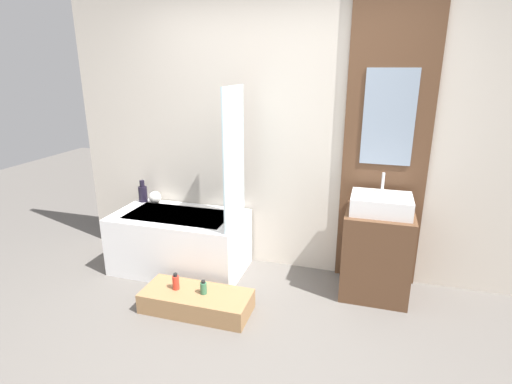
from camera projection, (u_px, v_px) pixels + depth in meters
ground_plane at (224, 371)px, 2.60m from camera, size 12.00×12.00×0.00m
wall_tiled_back at (282, 135)px, 3.65m from camera, size 4.20×0.06×2.60m
wall_wood_accent at (387, 139)px, 3.36m from camera, size 0.71×0.04×2.60m
bathtub at (180, 242)px, 3.85m from camera, size 1.24×0.68×0.56m
glass_shower_screen at (234, 158)px, 3.36m from camera, size 0.01×0.50×1.19m
wooden_step_bench at (197, 301)px, 3.23m from camera, size 0.88×0.37×0.16m
vanity_cabinet at (376, 254)px, 3.40m from camera, size 0.55×0.49×0.75m
sink at (381, 204)px, 3.26m from camera, size 0.48×0.37×0.31m
vase_tall_dark at (143, 193)px, 4.11m from camera, size 0.09×0.09×0.23m
vase_round_light at (155, 197)px, 4.06m from camera, size 0.13×0.13×0.13m
bottle_soap_primary at (176, 282)px, 3.23m from camera, size 0.05×0.05×0.14m
bottle_soap_secondary at (203, 288)px, 3.17m from camera, size 0.05×0.05×0.12m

